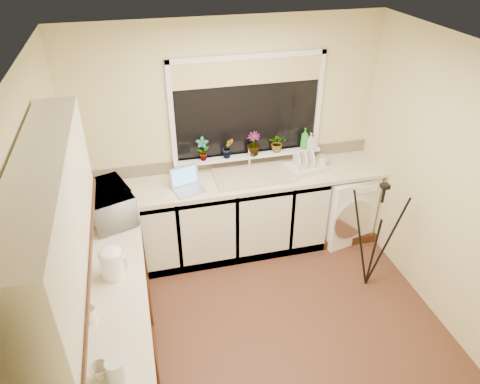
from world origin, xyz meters
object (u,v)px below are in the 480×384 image
object	(u,v)px
steel_jar	(90,314)
plant_d	(278,143)
kettle	(112,265)
soap_bottle_green	(305,138)
glass_jug	(116,371)
dish_rack	(305,168)
plant_a	(203,149)
plant_b	(228,148)
plant_c	(253,144)
tripod	(375,237)
soap_bottle_clear	(310,141)
cup_back	(322,161)
laptop	(187,184)
cup_left	(100,372)
microwave	(109,204)
washing_machine	(341,203)

from	to	relation	value
steel_jar	plant_d	bearing A→B (deg)	43.63
kettle	soap_bottle_green	distance (m)	2.50
glass_jug	steel_jar	distance (m)	0.53
dish_rack	plant_a	world-z (taller)	plant_a
kettle	plant_b	distance (m)	1.85
glass_jug	plant_c	size ratio (longest dim) A/B	0.63
tripod	plant_b	size ratio (longest dim) A/B	5.30
plant_a	soap_bottle_green	distance (m)	1.12
soap_bottle_clear	cup_back	bearing A→B (deg)	-54.19
dish_rack	cup_back	size ratio (longest dim) A/B	2.96
dish_rack	glass_jug	world-z (taller)	glass_jug
plant_b	plant_d	xyz separation A→B (m)	(0.55, 0.01, -0.01)
tripod	laptop	bearing A→B (deg)	153.57
glass_jug	plant_b	size ratio (longest dim) A/B	0.71
plant_b	cup_back	xyz separation A→B (m)	(1.01, -0.15, -0.21)
laptop	plant_a	size ratio (longest dim) A/B	1.34
plant_c	plant_a	bearing A→B (deg)	179.84
cup_left	plant_c	bearing A→B (deg)	55.56
plant_a	plant_b	distance (m)	0.27
microwave	plant_b	bearing A→B (deg)	-82.56
plant_d	soap_bottle_green	world-z (taller)	soap_bottle_green
laptop	plant_a	world-z (taller)	plant_a
microwave	cup_back	size ratio (longest dim) A/B	3.98
kettle	steel_jar	world-z (taller)	kettle
steel_jar	cup_left	xyz separation A→B (m)	(0.07, -0.47, -0.00)
dish_rack	plant_c	xyz separation A→B (m)	(-0.52, 0.20, 0.25)
kettle	microwave	world-z (taller)	microwave
laptop	plant_b	distance (m)	0.59
soap_bottle_green	laptop	bearing A→B (deg)	-167.63
tripod	cup_left	size ratio (longest dim) A/B	10.71
laptop	microwave	xyz separation A→B (m)	(-0.74, -0.33, 0.09)
plant_b	plant_c	bearing A→B (deg)	0.02
dish_rack	tripod	world-z (taller)	tripod
laptop	plant_c	world-z (taller)	plant_c
soap_bottle_clear	steel_jar	bearing A→B (deg)	-141.72
steel_jar	microwave	world-z (taller)	microwave
cup_left	soap_bottle_clear	bearing A→B (deg)	45.78
kettle	cup_left	size ratio (longest dim) A/B	2.00
tripod	soap_bottle_clear	bearing A→B (deg)	103.80
tripod	microwave	xyz separation A→B (m)	(-2.41, 0.49, 0.46)
glass_jug	soap_bottle_green	world-z (taller)	soap_bottle_green
plant_a	soap_bottle_green	xyz separation A→B (m)	(1.12, 0.01, -0.01)
washing_machine	laptop	xyz separation A→B (m)	(-1.74, -0.05, 0.54)
steel_jar	tripod	bearing A→B (deg)	15.42
glass_jug	cup_left	size ratio (longest dim) A/B	1.44
kettle	plant_c	world-z (taller)	plant_c
kettle	tripod	distance (m)	2.44
kettle	tripod	size ratio (longest dim) A/B	0.19
plant_b	cup_left	xyz separation A→B (m)	(-1.29, -2.27, -0.21)
plant_d	cup_left	world-z (taller)	plant_d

